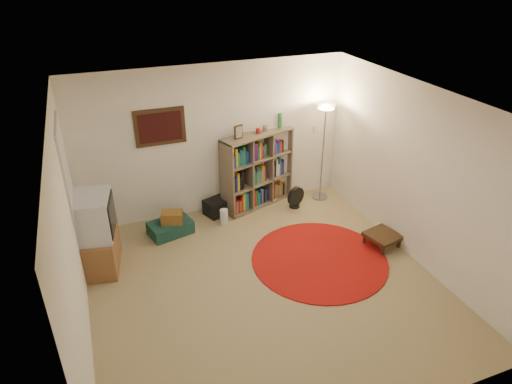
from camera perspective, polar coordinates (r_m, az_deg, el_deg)
room at (r=5.59m, az=0.54°, el=-1.29°), size 4.54×4.54×2.54m
bookshelf at (r=7.83m, az=-0.00°, el=2.64°), size 1.37×0.79×1.58m
floor_lamp at (r=7.82m, az=8.64°, el=8.69°), size 0.40×0.40×1.75m
floor_fan at (r=7.94m, az=4.97°, el=-0.67°), size 0.34×0.23×0.39m
tv_stand at (r=6.65m, az=-19.54°, el=-5.04°), size 0.67×0.87×1.14m
suitcase at (r=7.37m, az=-10.64°, el=-4.41°), size 0.73×0.56×0.21m
wicker_basket at (r=7.25m, az=-10.46°, el=-3.13°), size 0.38×0.32×0.19m
duffel_bag at (r=7.77m, az=-4.92°, el=-1.88°), size 0.47×0.43×0.27m
paper_towel at (r=7.47m, az=-4.01°, el=-3.15°), size 0.15×0.15×0.27m
red_rug at (r=6.78m, az=7.91°, el=-8.31°), size 1.98×1.98×0.02m
side_table at (r=7.18m, az=15.54°, el=-5.32°), size 0.54×0.54×0.21m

